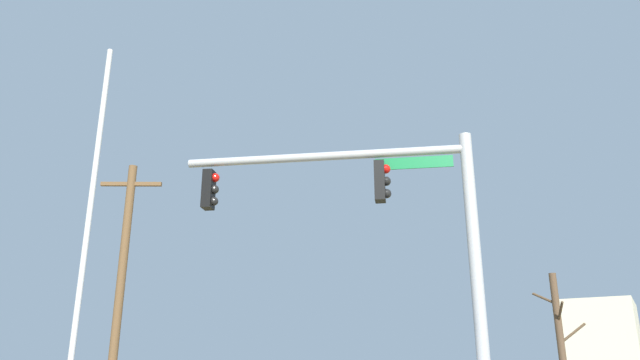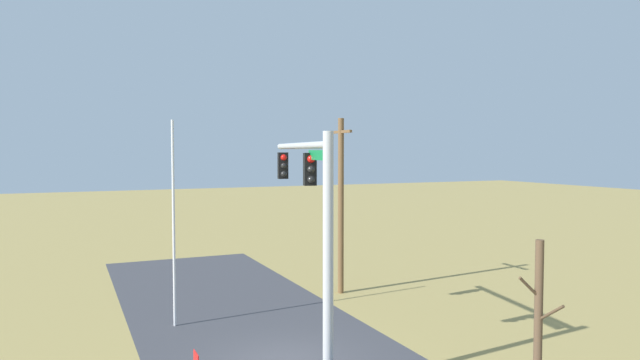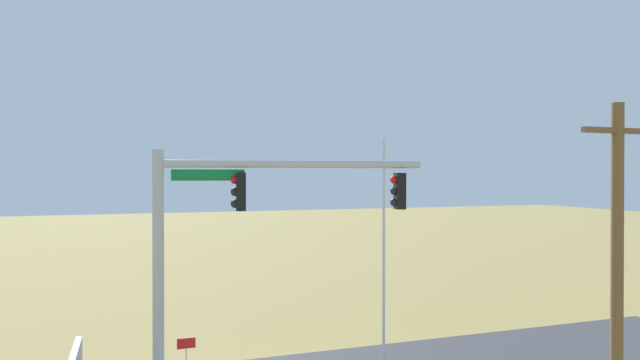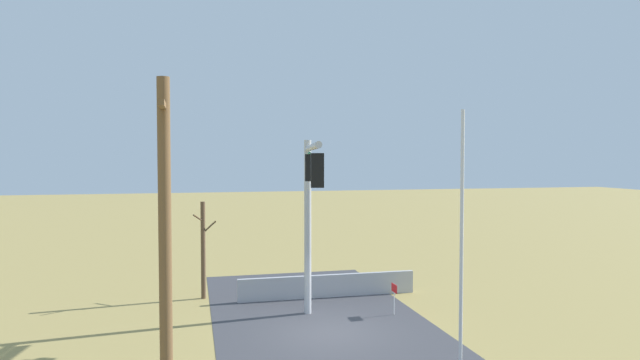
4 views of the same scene
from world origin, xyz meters
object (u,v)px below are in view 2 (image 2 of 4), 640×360
object	(u,v)px
flagpole	(174,224)
signal_mast	(312,205)
utility_pole	(341,203)
bare_tree	(538,326)

from	to	relation	value
flagpole	signal_mast	bearing A→B (deg)	27.63
utility_pole	bare_tree	size ratio (longest dim) A/B	1.83
signal_mast	flagpole	world-z (taller)	flagpole
signal_mast	bare_tree	distance (m)	6.76
bare_tree	flagpole	bearing A→B (deg)	-148.11
flagpole	bare_tree	bearing A→B (deg)	31.89
utility_pole	bare_tree	world-z (taller)	utility_pole
signal_mast	flagpole	distance (m)	6.50
signal_mast	flagpole	xyz separation A→B (m)	(-5.68, -2.97, -1.05)
flagpole	utility_pole	distance (m)	7.87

